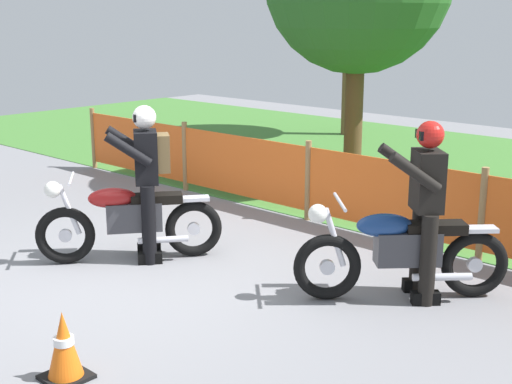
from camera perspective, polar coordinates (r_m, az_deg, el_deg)
The scene contains 8 objects.
ground at distance 7.36m, azimuth -9.66°, elevation -6.87°, with size 24.00×24.00×0.02m, color gray.
grass_verge at distance 12.42m, azimuth 15.39°, elevation 1.58°, with size 24.00×7.76×0.01m, color #427A33.
barrier_fence at distance 9.10m, azimuth 4.24°, elevation 1.01°, with size 9.58×0.08×1.05m.
motorcycle_lead at distance 7.73m, azimuth -10.28°, elevation -2.19°, with size 1.30×1.66×0.95m.
motorcycle_trailing at distance 6.72m, azimuth 11.66°, elevation -4.70°, with size 1.51×1.53×0.97m.
rider_lead at distance 7.61m, azimuth -8.81°, elevation 1.44°, with size 0.73×0.78×1.69m.
rider_trailing at distance 6.65m, azimuth 13.50°, elevation -0.97°, with size 0.73×0.73×1.69m.
traffic_cone at distance 5.44m, azimuth -15.30°, elevation -11.98°, with size 0.32×0.32×0.53m.
Camera 1 is at (5.48, -4.15, 2.61)m, focal length 49.33 mm.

